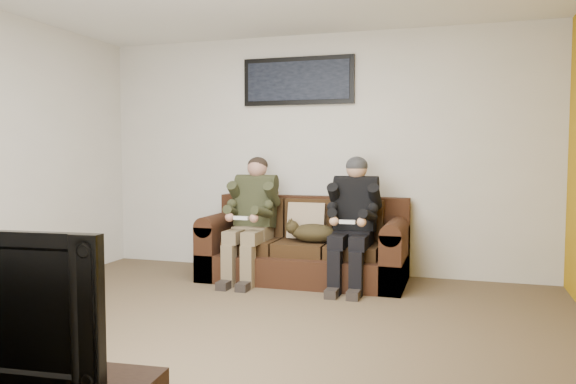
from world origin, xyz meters
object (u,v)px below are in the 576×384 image
(framed_poster, at_px, (298,81))
(television, at_px, (0,301))
(person_right, at_px, (353,214))
(sofa, at_px, (306,248))
(cat, at_px, (312,232))
(person_left, at_px, (252,211))

(framed_poster, relative_size, television, 1.18)
(television, bearing_deg, person_right, 73.10)
(sofa, relative_size, cat, 3.14)
(cat, bearing_deg, sofa, 123.89)
(person_right, xyz_separation_m, cat, (-0.42, 0.00, -0.20))
(cat, relative_size, framed_poster, 0.53)
(sofa, xyz_separation_m, framed_poster, (-0.20, 0.39, 1.78))
(sofa, bearing_deg, person_left, -162.02)
(framed_poster, bearing_deg, sofa, -62.98)
(person_left, bearing_deg, person_right, 0.02)
(person_right, distance_m, cat, 0.46)
(person_left, bearing_deg, cat, 0.35)
(person_right, height_order, cat, person_right)
(television, bearing_deg, sofa, 81.54)
(person_right, bearing_deg, person_left, -179.98)
(person_left, relative_size, cat, 1.93)
(sofa, relative_size, person_right, 1.62)
(television, bearing_deg, framed_poster, 84.66)
(cat, xyz_separation_m, framed_poster, (-0.31, 0.56, 1.59))
(person_left, height_order, television, person_left)
(sofa, relative_size, television, 1.96)
(person_right, bearing_deg, sofa, 162.06)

